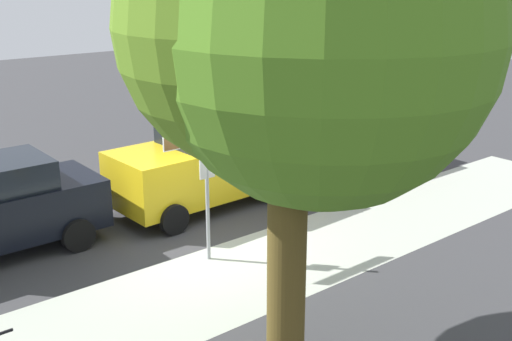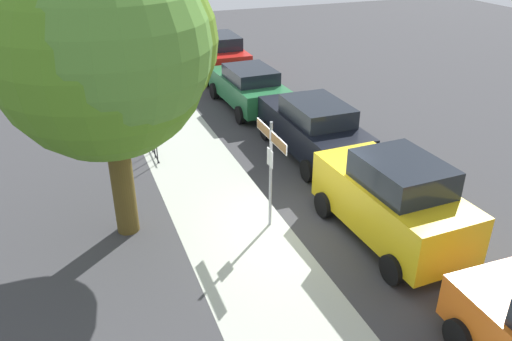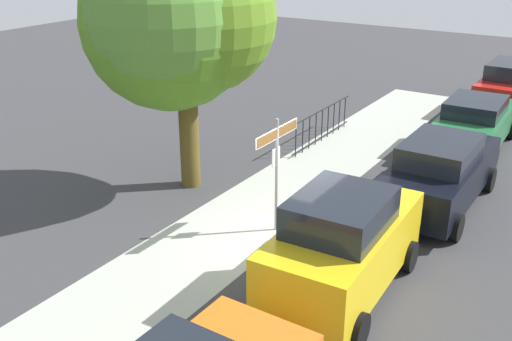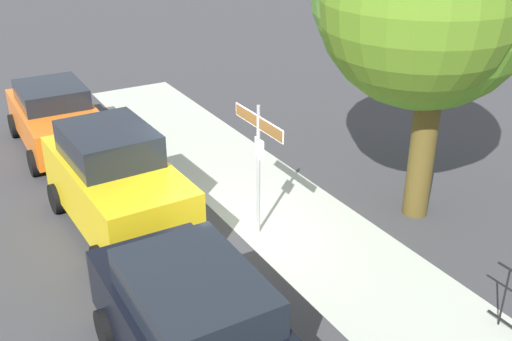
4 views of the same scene
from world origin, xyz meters
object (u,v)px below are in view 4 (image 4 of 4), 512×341
(car_orange, at_px, (56,117))
(car_black, at_px, (203,339))
(car_yellow, at_px, (116,182))
(street_sign, at_px, (259,144))

(car_orange, relative_size, car_black, 0.87)
(car_orange, height_order, car_yellow, car_yellow)
(street_sign, xyz_separation_m, car_orange, (-6.32, -2.40, -1.06))
(car_yellow, distance_m, car_black, 4.81)
(car_yellow, bearing_deg, car_orange, 178.43)
(car_orange, xyz_separation_m, car_black, (9.59, -0.35, 0.07))
(car_orange, bearing_deg, street_sign, 21.56)
(street_sign, height_order, car_black, street_sign)
(car_black, bearing_deg, street_sign, 139.83)
(street_sign, bearing_deg, car_yellow, -122.93)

